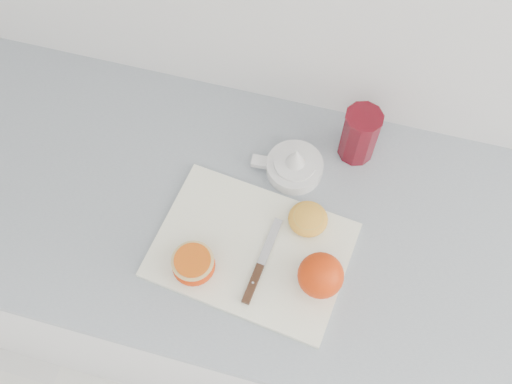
% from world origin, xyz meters
% --- Properties ---
extents(counter, '(2.63, 0.64, 0.89)m').
position_xyz_m(counter, '(-0.18, 1.70, 0.45)').
color(counter, white).
rests_on(counter, ground).
extents(cutting_board, '(0.41, 0.31, 0.01)m').
position_xyz_m(cutting_board, '(-0.28, 1.62, 0.90)').
color(cutting_board, white).
rests_on(cutting_board, counter).
extents(whole_orange, '(0.09, 0.09, 0.09)m').
position_xyz_m(whole_orange, '(-0.14, 1.58, 0.95)').
color(whole_orange, red).
rests_on(whole_orange, cutting_board).
extents(half_orange, '(0.08, 0.08, 0.05)m').
position_xyz_m(half_orange, '(-0.38, 1.55, 0.93)').
color(half_orange, red).
rests_on(half_orange, cutting_board).
extents(squeezed_shell, '(0.08, 0.08, 0.03)m').
position_xyz_m(squeezed_shell, '(-0.19, 1.70, 0.92)').
color(squeezed_shell, gold).
rests_on(squeezed_shell, cutting_board).
extents(paring_knife, '(0.03, 0.19, 0.01)m').
position_xyz_m(paring_knife, '(-0.26, 1.56, 0.91)').
color(paring_knife, '#402818').
rests_on(paring_knife, cutting_board).
extents(citrus_juicer, '(0.15, 0.12, 0.08)m').
position_xyz_m(citrus_juicer, '(-0.24, 1.82, 0.91)').
color(citrus_juicer, white).
rests_on(citrus_juicer, counter).
extents(red_tumbler, '(0.08, 0.08, 0.13)m').
position_xyz_m(red_tumbler, '(-0.13, 1.90, 0.95)').
color(red_tumbler, '#610914').
rests_on(red_tumbler, counter).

